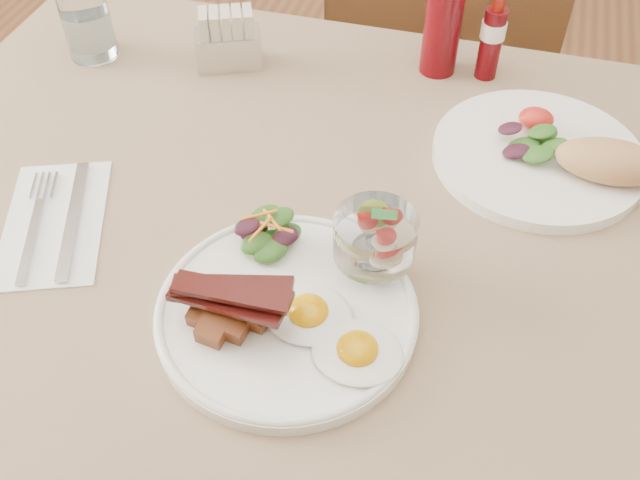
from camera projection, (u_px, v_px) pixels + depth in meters
table at (370, 268)px, 0.93m from camera, size 1.33×0.88×0.75m
chair_far at (438, 78)px, 1.47m from camera, size 0.42×0.42×0.93m
main_plate at (287, 313)px, 0.76m from camera, size 0.28×0.28×0.02m
fried_eggs at (332, 331)px, 0.72m from camera, size 0.16×0.13×0.03m
bacon_potato_pile at (228, 307)px, 0.72m from camera, size 0.13×0.08×0.06m
side_salad at (269, 235)px, 0.80m from camera, size 0.08×0.07×0.04m
fruit_cup at (375, 237)px, 0.76m from camera, size 0.09×0.09×0.09m
second_plate at (555, 155)px, 0.92m from camera, size 0.29×0.27×0.07m
ketchup_bottle at (443, 24)px, 1.03m from camera, size 0.06×0.06×0.16m
hot_sauce_bottle at (492, 39)px, 1.03m from camera, size 0.04×0.04×0.13m
sugar_caddy at (228, 42)px, 1.07m from camera, size 0.11×0.09×0.09m
water_glass at (87, 22)px, 1.08m from camera, size 0.07×0.07×0.13m
napkin_cutlery at (55, 222)px, 0.86m from camera, size 0.19×0.24×0.01m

